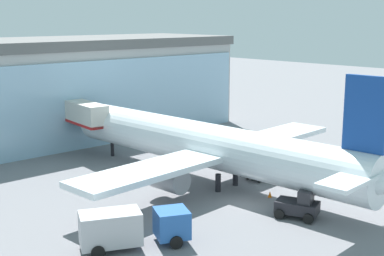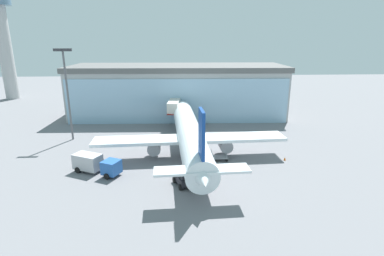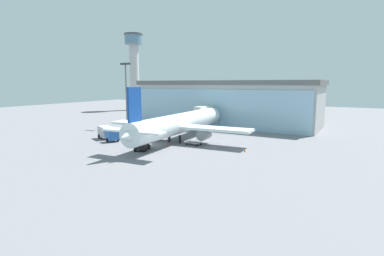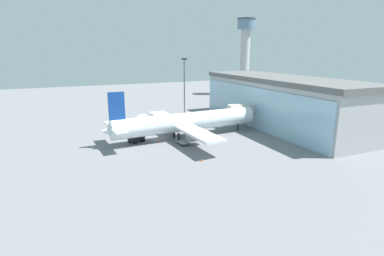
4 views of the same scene
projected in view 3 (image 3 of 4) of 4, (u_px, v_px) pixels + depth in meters
name	position (u px, v px, depth m)	size (l,w,h in m)	color
ground	(156.00, 146.00, 57.11)	(240.00, 240.00, 0.00)	slate
terminal_building	(225.00, 103.00, 85.61)	(52.55, 18.12, 12.53)	#ABABAB
jet_bridge	(209.00, 111.00, 78.51)	(3.49, 11.32, 5.98)	beige
control_tower	(134.00, 64.00, 130.98)	(7.96, 7.96, 33.01)	#B2B2B2
apron_light_mast	(126.00, 89.00, 78.99)	(3.20, 0.40, 17.04)	#59595E
airplane	(180.00, 124.00, 61.24)	(30.90, 37.44, 11.19)	white
catering_truck	(108.00, 133.00, 62.79)	(7.51, 5.23, 2.65)	#2659A5
baggage_cart	(193.00, 143.00, 57.37)	(2.82, 1.63, 1.50)	gray
pushback_tug	(142.00, 145.00, 52.83)	(3.07, 3.62, 2.30)	black
safety_cone_nose	(167.00, 146.00, 55.78)	(0.36, 0.36, 0.55)	orange
safety_cone_wingtip	(245.00, 150.00, 51.81)	(0.36, 0.36, 0.55)	orange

